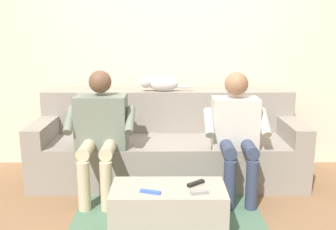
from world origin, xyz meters
TOP-DOWN VIEW (x-y plane):
  - ground_plane at (0.00, 0.60)m, footprint 8.00×8.00m
  - back_wall at (0.00, -0.60)m, footprint 5.38×0.06m
  - couch at (0.00, -0.13)m, footprint 2.52×0.75m
  - coffee_table at (0.00, 0.90)m, footprint 0.81×0.40m
  - person_left_seated at (-0.58, 0.24)m, footprint 0.55×0.53m
  - person_right_seated at (0.58, 0.21)m, footprint 0.59×0.61m
  - cat_on_backrest at (0.08, -0.38)m, footprint 0.53×0.14m
  - remote_black at (-0.20, 0.86)m, footprint 0.13×0.12m
  - remote_blue at (0.12, 1.00)m, footprint 0.15×0.07m
  - remote_gray at (-0.21, 1.01)m, footprint 0.13×0.07m
  - floor_rug at (0.00, 0.78)m, footprint 1.47×1.51m

SIDE VIEW (x-z plane):
  - ground_plane at x=0.00m, z-range 0.00..0.00m
  - floor_rug at x=0.00m, z-range 0.00..0.01m
  - coffee_table at x=0.00m, z-range 0.00..0.35m
  - couch at x=0.00m, z-range -0.12..0.70m
  - remote_blue at x=0.12m, z-range 0.35..0.37m
  - remote_gray at x=-0.21m, z-range 0.35..0.37m
  - remote_black at x=-0.20m, z-range 0.35..0.37m
  - person_left_seated at x=-0.58m, z-range 0.07..1.14m
  - person_right_seated at x=0.58m, z-range 0.07..1.16m
  - cat_on_backrest at x=0.08m, z-range 0.82..0.99m
  - back_wall at x=0.00m, z-range 0.00..2.60m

